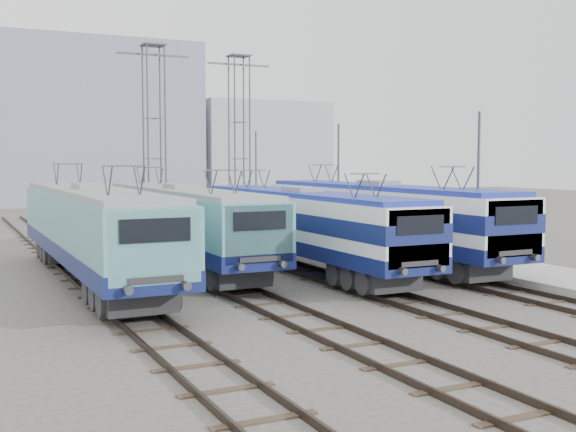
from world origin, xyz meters
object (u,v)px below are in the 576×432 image
at_px(catenary_tower_west, 154,132).
at_px(mast_mid, 338,185).
at_px(mast_rear, 256,180).
at_px(catenary_tower_east, 239,135).
at_px(mast_front, 478,194).
at_px(locomotive_center_left, 183,220).
at_px(locomotive_center_right, 304,222).
at_px(locomotive_far_left, 93,226).
at_px(locomotive_far_right, 380,214).

height_order(catenary_tower_west, mast_mid, catenary_tower_west).
bearing_deg(mast_rear, catenary_tower_east, -136.40).
distance_m(catenary_tower_west, mast_rear, 9.99).
xyz_separation_m(catenary_tower_west, mast_front, (8.60, -20.00, -3.14)).
height_order(locomotive_center_left, catenary_tower_east, catenary_tower_east).
bearing_deg(locomotive_center_left, catenary_tower_east, 59.39).
relative_size(locomotive_center_right, catenary_tower_west, 1.45).
height_order(locomotive_far_left, catenary_tower_west, catenary_tower_west).
bearing_deg(mast_front, locomotive_far_right, 111.28).
distance_m(locomotive_far_left, mast_mid, 17.07).
xyz_separation_m(catenary_tower_east, mast_rear, (2.10, 2.00, -3.14)).
relative_size(locomotive_center_right, mast_mid, 2.49).
bearing_deg(locomotive_far_right, locomotive_center_right, -169.95).
height_order(locomotive_center_right, mast_front, mast_front).
distance_m(locomotive_center_left, mast_rear, 20.03).
distance_m(locomotive_center_right, catenary_tower_east, 19.06).
bearing_deg(locomotive_far_left, catenary_tower_east, 52.66).
distance_m(locomotive_far_left, mast_front, 16.08).
bearing_deg(mast_mid, locomotive_far_left, -154.37).
bearing_deg(locomotive_center_left, catenary_tower_west, 80.02).
distance_m(locomotive_center_right, locomotive_far_right, 4.57).
bearing_deg(locomotive_center_right, mast_mid, 51.72).
relative_size(locomotive_center_right, locomotive_far_right, 0.95).
distance_m(mast_front, mast_rear, 24.00).
bearing_deg(mast_front, mast_rear, 90.00).
height_order(locomotive_far_left, mast_rear, mast_rear).
relative_size(catenary_tower_west, catenary_tower_east, 1.00).
xyz_separation_m(locomotive_center_right, catenary_tower_west, (-2.25, 16.05, 4.41)).
relative_size(mast_mid, mast_rear, 1.00).
bearing_deg(locomotive_center_left, locomotive_far_left, -150.21).
bearing_deg(mast_rear, mast_front, -90.00).
height_order(locomotive_far_left, mast_mid, mast_mid).
bearing_deg(locomotive_far_right, locomotive_far_left, -179.51).
xyz_separation_m(locomotive_far_left, mast_mid, (15.35, 7.37, 1.18)).
distance_m(locomotive_far_left, mast_rear, 24.74).
xyz_separation_m(locomotive_center_left, mast_rear, (10.85, 16.79, 1.27)).
height_order(locomotive_far_right, mast_rear, mast_rear).
relative_size(locomotive_far_right, catenary_tower_west, 1.53).
height_order(locomotive_far_right, catenary_tower_west, catenary_tower_west).
bearing_deg(catenary_tower_west, locomotive_center_right, -82.02).
relative_size(mast_front, mast_rear, 1.00).
xyz_separation_m(mast_front, mast_rear, (0.00, 24.00, 0.00)).
height_order(locomotive_center_left, mast_front, mast_front).
bearing_deg(catenary_tower_east, locomotive_center_right, -103.25).
relative_size(locomotive_far_left, mast_rear, 2.67).
bearing_deg(locomotive_far_right, mast_rear, 84.51).
distance_m(mast_mid, mast_rear, 12.00).
bearing_deg(locomotive_center_right, locomotive_center_left, 144.09).
bearing_deg(mast_rear, catenary_tower_west, -155.06).
height_order(locomotive_center_left, mast_rear, mast_rear).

